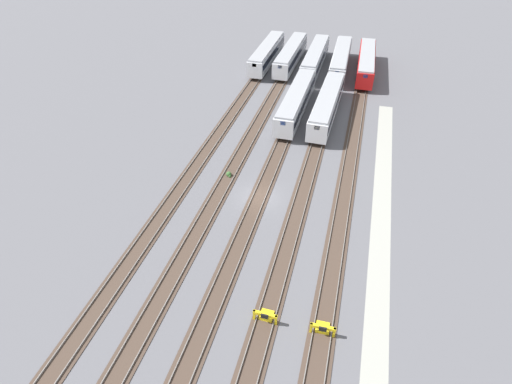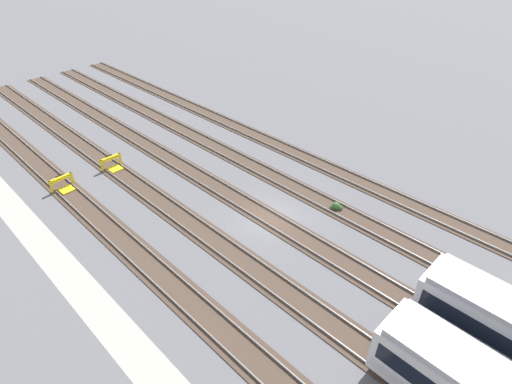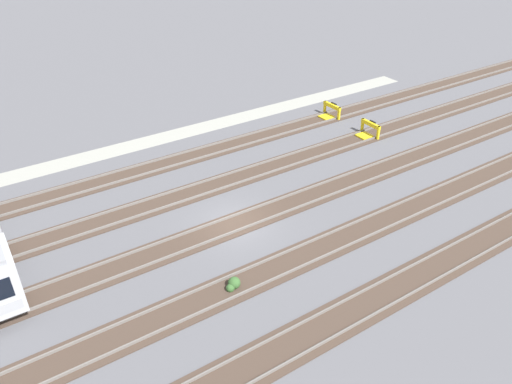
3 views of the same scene
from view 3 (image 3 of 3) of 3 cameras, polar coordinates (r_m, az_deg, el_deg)
The scene contains 10 objects.
ground_plane at distance 29.90m, azimuth -2.33°, elevation -3.74°, with size 400.00×400.00×0.00m, color #5B5B60.
service_walkway at distance 40.37m, azimuth -12.25°, elevation 5.63°, with size 54.00×2.00×0.01m, color #9E9E93.
rail_track_nearest at distance 36.91m, azimuth -9.77°, elevation 3.36°, with size 90.00×2.23×0.21m.
rail_track_near_inner at distance 33.26m, azimuth -6.45°, elevation 0.21°, with size 90.00×2.23×0.21m.
rail_track_middle at distance 29.87m, azimuth -2.33°, elevation -3.67°, with size 90.00×2.24×0.21m.
rail_track_far_inner at distance 26.85m, azimuth 2.82°, elevation -8.45°, with size 90.00×2.23×0.21m.
rail_track_farthest at distance 24.32m, azimuth 9.34°, elevation -14.24°, with size 90.00×2.23×0.21m.
bumper_stop_nearest_track at distance 44.09m, azimuth 8.41°, elevation 9.05°, with size 1.37×2.01×1.22m.
bumper_stop_near_inner_track at distance 41.15m, azimuth 12.66°, elevation 6.88°, with size 1.35×2.00×1.22m.
weed_clump at distance 25.52m, azimuth -2.58°, elevation -10.44°, with size 0.92×0.70×0.64m.
Camera 3 is at (12.28, 20.95, 17.44)m, focal length 35.00 mm.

